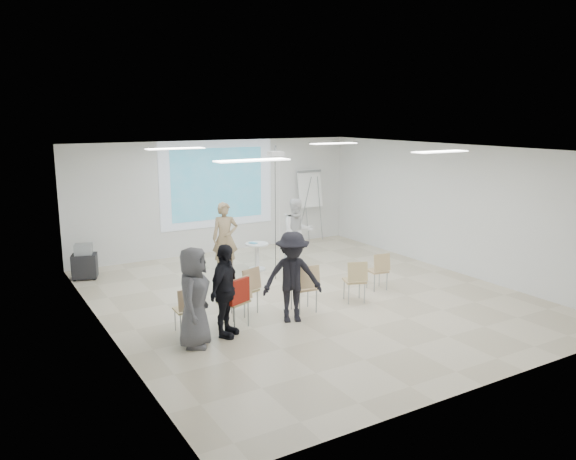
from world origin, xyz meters
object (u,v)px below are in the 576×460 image
audience_outer (194,291)px  av_cart (84,263)px  pedestal_table (257,255)px  audience_mid (292,271)px  player_left (225,233)px  player_right (297,229)px  flipchart_easel (310,189)px  chair_center (306,284)px  audience_left (225,284)px  chair_far_left (187,307)px  chair_right_inner (356,278)px  chair_left_mid (237,298)px  laptop (244,288)px  chair_right_far (379,268)px  chair_left_inner (247,287)px

audience_outer → av_cart: bearing=44.1°
pedestal_table → audience_mid: (-1.01, -3.32, 0.56)m
player_left → audience_mid: 3.53m
player_right → player_left: bearing=-175.7°
audience_outer → flipchart_easel: (5.68, 5.43, 0.63)m
player_left → av_cart: 3.23m
chair_center → audience_mid: (-0.45, -0.25, 0.38)m
chair_center → audience_left: 1.83m
chair_far_left → chair_center: chair_center is taller
player_right → chair_right_inner: size_ratio=2.14×
flipchart_easel → player_left: bearing=-152.5°
player_left → audience_left: player_left is taller
chair_left_mid → audience_mid: 1.09m
chair_far_left → av_cart: 4.37m
chair_center → audience_outer: size_ratio=0.51×
laptop → flipchart_easel: size_ratio=0.16×
chair_center → av_cart: 5.42m
chair_right_inner → player_right: bearing=100.1°
audience_left → chair_far_left: bearing=99.3°
av_cart → chair_right_far: bearing=-19.6°
pedestal_table → laptop: pedestal_table is taller
player_left → laptop: 2.87m
flipchart_easel → audience_mid: bearing=-124.8°
player_right → av_cart: size_ratio=2.28×
player_left → laptop: bearing=-89.3°
laptop → audience_outer: audience_outer is taller
pedestal_table → chair_far_left: size_ratio=0.89×
audience_outer → audience_left: bearing=-43.5°
chair_left_mid → chair_right_inner: chair_left_mid is taller
player_left → chair_left_inner: 2.94m
chair_left_inner → audience_left: 1.15m
pedestal_table → laptop: bearing=-122.2°
chair_left_mid → audience_mid: size_ratio=0.50×
chair_left_inner → chair_center: bearing=-43.6°
chair_right_inner → chair_right_far: chair_right_inner is taller
audience_mid → audience_outer: 1.92m
chair_left_mid → flipchart_easel: (4.77, 5.08, 0.98)m
chair_right_far → laptop: (-3.08, 0.20, 0.01)m
av_cart → laptop: bearing=-42.9°
flipchart_easel → av_cart: (-6.44, -0.59, -1.17)m
player_left → chair_far_left: (-2.12, -3.13, -0.47)m
pedestal_table → chair_far_left: chair_far_left is taller
laptop → audience_outer: bearing=17.6°
audience_mid → player_right: bearing=77.1°
chair_right_inner → chair_right_far: bearing=42.6°
chair_far_left → chair_right_inner: 3.44m
av_cart → audience_left: bearing=-55.6°
player_left → chair_far_left: player_left is taller
player_right → laptop: (-2.66, -2.43, -0.43)m
chair_center → av_cart: size_ratio=1.16×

